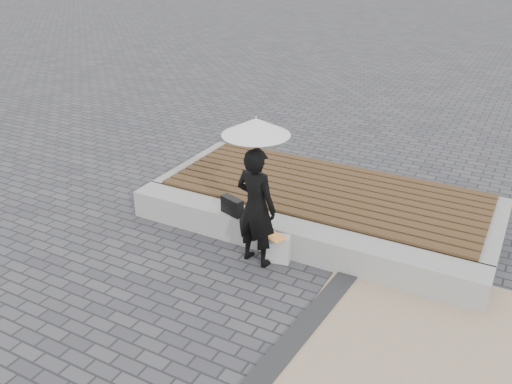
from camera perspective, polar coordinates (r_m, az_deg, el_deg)
ground at (r=6.26m, az=-2.62°, el=-12.96°), size 80.00×80.00×0.00m
edging_band at (r=5.64m, az=1.53°, el=-17.89°), size 0.61×5.20×0.04m
seating_ledge at (r=7.32m, az=3.78°, el=-4.79°), size 5.00×0.45×0.40m
timber_platform at (r=8.29m, az=7.28°, el=-1.05°), size 5.00×2.00×0.40m
timber_decking at (r=8.20m, az=7.37°, el=0.32°), size 4.60×2.00×0.04m
woman at (r=6.79m, az=0.00°, el=-1.58°), size 0.63×0.46×1.58m
parasol at (r=6.38m, az=0.00°, el=6.87°), size 0.82×0.82×1.04m
handbag at (r=7.42m, az=-2.52°, el=-1.47°), size 0.36×0.22×0.24m
canvas_tote at (r=7.10m, az=2.14°, el=-5.89°), size 0.39×0.22×0.38m
magazine at (r=6.96m, az=1.98°, el=-4.72°), size 0.32×0.27×0.01m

